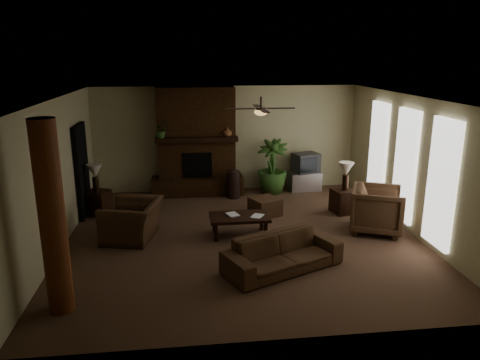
{
  "coord_description": "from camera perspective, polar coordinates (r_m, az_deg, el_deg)",
  "views": [
    {
      "loc": [
        -1.09,
        -8.62,
        3.6
      ],
      "look_at": [
        0.0,
        0.4,
        1.1
      ],
      "focal_mm": 34.36,
      "sensor_mm": 36.0,
      "label": 1
    }
  ],
  "objects": [
    {
      "name": "book_a",
      "position": [
        9.28,
        -1.52,
        -3.65
      ],
      "size": [
        0.21,
        0.09,
        0.29
      ],
      "primitive_type": "imported",
      "rotation": [
        0.0,
        0.0,
        0.32
      ],
      "color": "#999999",
      "rests_on": "coffee_table"
    },
    {
      "name": "armchair_left",
      "position": [
        9.44,
        -13.27,
        -4.15
      ],
      "size": [
        1.0,
        1.31,
        1.02
      ],
      "primitive_type": "imported",
      "rotation": [
        0.0,
        0.0,
        -1.79
      ],
      "color": "#4A321F",
      "rests_on": "ground"
    },
    {
      "name": "book_b",
      "position": [
        9.28,
        1.54,
        -3.65
      ],
      "size": [
        0.19,
        0.13,
        0.29
      ],
      "primitive_type": "imported",
      "rotation": [
        0.0,
        0.0,
        -0.53
      ],
      "color": "#999999",
      "rests_on": "coffee_table"
    },
    {
      "name": "tv",
      "position": [
        12.52,
        8.19,
        2.11
      ],
      "size": [
        0.77,
        0.69,
        0.52
      ],
      "color": "#333335",
      "rests_on": "tv_stand"
    },
    {
      "name": "fireplace",
      "position": [
        12.1,
        -5.39,
        3.65
      ],
      "size": [
        2.4,
        0.7,
        2.8
      ],
      "color": "#442712",
      "rests_on": "ground"
    },
    {
      "name": "sofa",
      "position": [
        7.97,
        5.34,
        -8.32
      ],
      "size": [
        2.14,
        1.41,
        0.81
      ],
      "primitive_type": "imported",
      "rotation": [
        0.0,
        0.0,
        0.43
      ],
      "color": "#4A321F",
      "rests_on": "ground"
    },
    {
      "name": "mantel_vase",
      "position": [
        11.82,
        -1.54,
        5.97
      ],
      "size": [
        0.23,
        0.24,
        0.22
      ],
      "primitive_type": "imported",
      "rotation": [
        0.0,
        0.0,
        0.06
      ],
      "color": "brown",
      "rests_on": "fireplace"
    },
    {
      "name": "lamp_right",
      "position": [
        10.86,
        13.04,
        1.13
      ],
      "size": [
        0.46,
        0.46,
        0.65
      ],
      "color": "#302015",
      "rests_on": "side_table_right"
    },
    {
      "name": "tv_stand",
      "position": [
        12.65,
        7.97,
        -0.13
      ],
      "size": [
        0.9,
        0.58,
        0.5
      ],
      "primitive_type": "cube",
      "rotation": [
        0.0,
        0.0,
        0.1
      ],
      "color": "silver",
      "rests_on": "ground"
    },
    {
      "name": "coffee_table",
      "position": [
        9.37,
        -0.08,
        -4.78
      ],
      "size": [
        1.2,
        0.7,
        0.43
      ],
      "color": "black",
      "rests_on": "ground"
    },
    {
      "name": "floor_vase",
      "position": [
        11.8,
        -0.81,
        -0.2
      ],
      "size": [
        0.34,
        0.34,
        0.77
      ],
      "color": "black",
      "rests_on": "ground"
    },
    {
      "name": "side_table_right",
      "position": [
        11.01,
        12.74,
        -2.59
      ],
      "size": [
        0.6,
        0.6,
        0.55
      ],
      "primitive_type": "cube",
      "rotation": [
        0.0,
        0.0,
        0.22
      ],
      "color": "black",
      "rests_on": "ground"
    },
    {
      "name": "ottoman",
      "position": [
        10.63,
        3.14,
        -3.29
      ],
      "size": [
        0.79,
        0.79,
        0.4
      ],
      "primitive_type": "cube",
      "rotation": [
        0.0,
        0.0,
        0.41
      ],
      "color": "#4A321F",
      "rests_on": "ground"
    },
    {
      "name": "armchair_right",
      "position": [
        9.96,
        16.74,
        -3.29
      ],
      "size": [
        1.29,
        1.32,
        1.05
      ],
      "primitive_type": "imported",
      "rotation": [
        0.0,
        0.0,
        1.16
      ],
      "color": "#4A321F",
      "rests_on": "ground"
    },
    {
      "name": "floor_plant",
      "position": [
        12.29,
        3.98,
        0.25
      ],
      "size": [
        1.27,
        1.63,
        0.8
      ],
      "primitive_type": "imported",
      "rotation": [
        0.0,
        0.0,
        -0.38
      ],
      "color": "#365C24",
      "rests_on": "ground"
    },
    {
      "name": "windows",
      "position": [
        10.18,
        19.82,
        1.68
      ],
      "size": [
        0.08,
        3.65,
        2.35
      ],
      "color": "white",
      "rests_on": "ground"
    },
    {
      "name": "log_column",
      "position": [
        6.86,
        -22.28,
        -4.54
      ],
      "size": [
        0.36,
        0.36,
        2.8
      ],
      "primitive_type": "cylinder",
      "color": "brown",
      "rests_on": "ground"
    },
    {
      "name": "ceiling_fan",
      "position": [
        9.11,
        2.6,
        8.62
      ],
      "size": [
        1.35,
        1.35,
        0.37
      ],
      "color": "#302015",
      "rests_on": "ceiling"
    },
    {
      "name": "doorway",
      "position": [
        10.99,
        -19.04,
        1.1
      ],
      "size": [
        0.1,
        1.0,
        2.1
      ],
      "primitive_type": "cube",
      "color": "black",
      "rests_on": "ground"
    },
    {
      "name": "lamp_left",
      "position": [
        10.9,
        -17.57,
        0.86
      ],
      "size": [
        0.43,
        0.43,
        0.65
      ],
      "color": "#302015",
      "rests_on": "side_table_left"
    },
    {
      "name": "room_shell",
      "position": [
        8.97,
        0.31,
        1.17
      ],
      "size": [
        7.0,
        7.0,
        7.0
      ],
      "color": "brown",
      "rests_on": "ground"
    },
    {
      "name": "side_table_left",
      "position": [
        11.14,
        -17.24,
        -2.71
      ],
      "size": [
        0.64,
        0.64,
        0.55
      ],
      "primitive_type": "cube",
      "rotation": [
        0.0,
        0.0,
        -0.36
      ],
      "color": "black",
      "rests_on": "ground"
    },
    {
      "name": "mantel_plant",
      "position": [
        11.75,
        -9.75,
        5.97
      ],
      "size": [
        0.49,
        0.52,
        0.33
      ],
      "primitive_type": "imported",
      "rotation": [
        0.0,
        0.0,
        0.31
      ],
      "color": "#365C24",
      "rests_on": "fireplace"
    }
  ]
}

